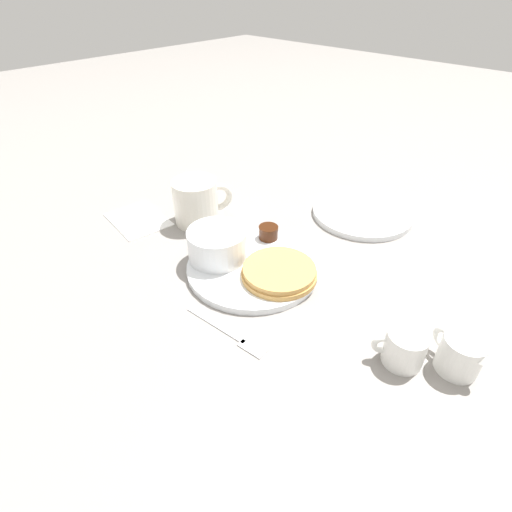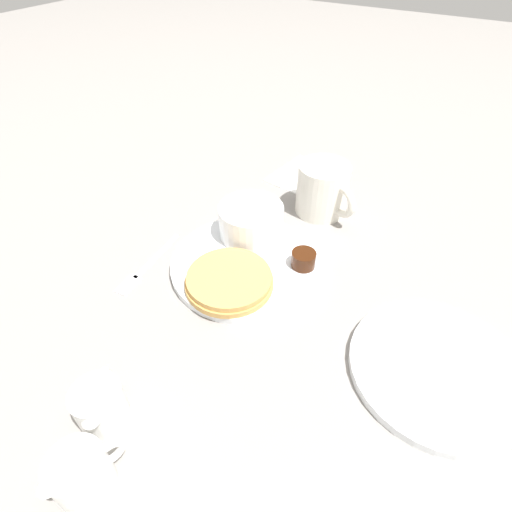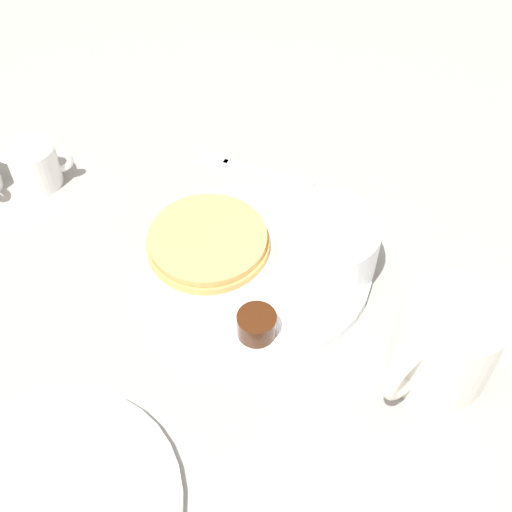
% 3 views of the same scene
% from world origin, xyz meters
% --- Properties ---
extents(ground_plane, '(4.00, 4.00, 0.00)m').
position_xyz_m(ground_plane, '(0.00, 0.00, 0.00)').
color(ground_plane, gray).
extents(plate, '(0.23, 0.23, 0.01)m').
position_xyz_m(plate, '(0.00, 0.00, 0.01)').
color(plate, white).
rests_on(plate, ground_plane).
extents(pancake_stack, '(0.13, 0.13, 0.02)m').
position_xyz_m(pancake_stack, '(-0.05, -0.01, 0.02)').
color(pancake_stack, tan).
rests_on(pancake_stack, plate).
extents(bowl, '(0.10, 0.10, 0.05)m').
position_xyz_m(bowl, '(0.06, 0.03, 0.04)').
color(bowl, white).
rests_on(bowl, plate).
extents(syrup_cup, '(0.04, 0.04, 0.02)m').
position_xyz_m(syrup_cup, '(0.04, -0.08, 0.02)').
color(syrup_cup, '#38190A').
rests_on(syrup_cup, plate).
extents(butter_ramekin, '(0.05, 0.05, 0.04)m').
position_xyz_m(butter_ramekin, '(0.08, 0.02, 0.03)').
color(butter_ramekin, white).
rests_on(butter_ramekin, plate).
extents(coffee_mug, '(0.09, 0.12, 0.09)m').
position_xyz_m(coffee_mug, '(0.19, -0.04, 0.05)').
color(coffee_mug, silver).
rests_on(coffee_mug, ground_plane).
extents(creamer_pitcher_near, '(0.07, 0.06, 0.05)m').
position_xyz_m(creamer_pitcher_near, '(-0.28, 0.01, 0.03)').
color(creamer_pitcher_near, white).
rests_on(creamer_pitcher_near, ground_plane).
extents(creamer_pitcher_far, '(0.08, 0.05, 0.06)m').
position_xyz_m(creamer_pitcher_far, '(-0.34, -0.03, 0.03)').
color(creamer_pitcher_far, white).
rests_on(creamer_pitcher_far, ground_plane).
extents(fork, '(0.15, 0.03, 0.00)m').
position_xyz_m(fork, '(-0.09, 0.13, 0.00)').
color(fork, silver).
rests_on(fork, ground_plane).
extents(napkin, '(0.14, 0.12, 0.00)m').
position_xyz_m(napkin, '(0.29, 0.05, 0.00)').
color(napkin, white).
rests_on(napkin, ground_plane).
extents(far_plate, '(0.21, 0.21, 0.01)m').
position_xyz_m(far_plate, '(-0.04, -0.29, 0.01)').
color(far_plate, white).
rests_on(far_plate, ground_plane).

